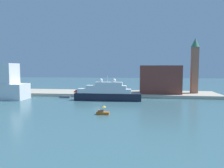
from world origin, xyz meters
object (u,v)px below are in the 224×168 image
Objects in this scene: large_yacht at (107,93)px; bell_tower at (195,63)px; person_figure at (85,91)px; work_barge at (65,97)px; harbor_building at (160,79)px; small_motorboat at (103,112)px; mooring_bollard at (119,94)px; parked_car at (78,91)px.

large_yacht is 47.10m from bell_tower.
work_barge is at bearing -122.45° from person_figure.
large_yacht is 1.46× the size of harbor_building.
bell_tower is (38.11, 45.72, 15.25)m from small_motorboat.
large_yacht is at bearing -113.49° from mooring_bollard.
work_barge is 7.29× the size of mooring_bollard.
mooring_bollard reaches higher than work_barge.
small_motorboat is 46.01m from parked_car.
person_figure reaches higher than work_barge.
person_figure is at bearing 110.99° from small_motorboat.
large_yacht reaches higher than work_barge.
work_barge is (-23.26, 31.68, -0.39)m from small_motorboat.
mooring_bollard is at bearing 66.51° from large_yacht.
large_yacht is at bearing -50.47° from person_figure.
small_motorboat is at bearing -129.81° from bell_tower.
person_figure is (-16.33, 42.57, 1.37)m from small_motorboat.
small_motorboat is 0.78× the size of work_barge.
small_motorboat is 0.20× the size of harbor_building.
small_motorboat is 0.94× the size of parked_car.
large_yacht reaches higher than mooring_bollard.
small_motorboat is 39.30m from work_barge.
person_figure reaches higher than parked_car.
person_figure is (3.42, 1.03, 0.22)m from parked_car.
small_motorboat is 36.13m from mooring_bollard.
parked_car is (-19.76, 41.54, 1.15)m from small_motorboat.
person_figure reaches higher than small_motorboat.
small_motorboat is 2.35× the size of person_figure.
person_figure is at bearing 16.77° from parked_car.
large_yacht is at bearing -154.26° from bell_tower.
parked_car is at bearing 137.75° from large_yacht.
parked_car is (-17.06, 15.49, -1.24)m from large_yacht.
bell_tower reaches higher than parked_car.
bell_tower reaches higher than work_barge.
large_yacht is 1.06× the size of bell_tower.
harbor_building is (23.90, 17.58, 5.04)m from large_yacht.
work_barge is 46.70m from harbor_building.
large_yacht is 41.91× the size of mooring_bollard.
work_barge is at bearing 164.68° from large_yacht.
bell_tower is (40.81, 19.68, 12.86)m from large_yacht.
person_figure is (-54.45, -3.15, -13.88)m from bell_tower.
small_motorboat reaches higher than mooring_bollard.
mooring_bollard is at bearing 10.01° from work_barge.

